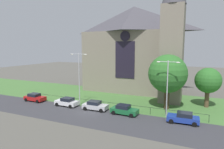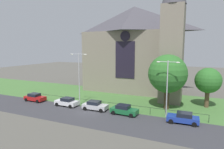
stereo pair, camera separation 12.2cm
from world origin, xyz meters
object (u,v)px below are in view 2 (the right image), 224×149
parked_car_silver (95,106)px  parked_car_green (124,110)px  tree_right_far (208,81)px  parked_car_white (67,102)px  tree_right_near (168,74)px  parked_car_red (35,97)px  church_building (136,48)px  streetlamp_near (79,73)px  streetlamp_far (167,82)px  parked_car_blue (183,118)px

parked_car_silver → parked_car_green: same height
tree_right_far → parked_car_green: bearing=-141.3°
parked_car_white → parked_car_silver: bearing=-177.9°
tree_right_near → parked_car_white: (-16.45, -5.73, -5.24)m
parked_car_red → church_building: bearing=50.4°
church_building → streetlamp_near: 17.65m
streetlamp_far → parked_car_blue: 5.48m
parked_car_blue → tree_right_near: bearing=-63.6°
tree_right_far → parked_car_white: bearing=-157.4°
church_building → streetlamp_far: size_ratio=3.07×
streetlamp_near → parked_car_white: 5.62m
tree_right_far → streetlamp_far: size_ratio=0.82×
tree_right_near → parked_car_red: bearing=-166.9°
parked_car_red → parked_car_blue: (27.26, -0.11, 0.00)m
parked_car_blue → streetlamp_near: bearing=-7.1°
tree_right_far → parked_car_blue: 10.72m
tree_right_far → tree_right_near: (-6.28, -3.72, 1.31)m
streetlamp_far → parked_car_green: streetlamp_far is taller
streetlamp_near → tree_right_near: bearing=16.0°
tree_right_near → parked_car_silver: tree_right_near is taller
parked_car_white → parked_car_blue: (19.58, -0.01, 0.00)m
streetlamp_near → parked_car_white: (-1.72, -1.50, -5.13)m
church_building → tree_right_far: 18.47m
church_building → parked_car_green: size_ratio=6.07×
church_building → parked_car_silver: size_ratio=6.12×
parked_car_silver → streetlamp_far: bearing=5.3°
parked_car_green → tree_right_near: bearing=48.8°
church_building → parked_car_red: church_building is taller
streetlamp_far → parked_car_silver: 12.37m
church_building → streetlamp_near: size_ratio=2.76×
church_building → parked_car_white: church_building is taller
parked_car_silver → church_building: bearing=83.4°
church_building → parked_car_blue: church_building is taller
tree_right_far → parked_car_white: 24.93m
tree_right_near → parked_car_green: tree_right_near is taller
tree_right_near → streetlamp_far: 4.32m
parked_car_red → streetlamp_near: bearing=9.0°
tree_right_near → parked_car_silver: 13.24m
parked_car_blue → parked_car_white: bearing=-2.3°
church_building → parked_car_silver: 20.07m
streetlamp_far → parked_car_white: (-17.06, -1.50, -4.63)m
streetlamp_near → church_building: bearing=71.4°
parked_car_silver → parked_car_green: 5.24m
parked_car_blue → parked_car_silver: bearing=-2.7°
tree_right_far → parked_car_silver: (-17.06, -9.35, -3.93)m
tree_right_near → parked_car_red: size_ratio=2.19×
streetlamp_near → parked_car_red: bearing=-171.6°
parked_car_silver → parked_car_white: bearing=179.3°
tree_right_far → streetlamp_near: bearing=-159.3°
streetlamp_near → streetlamp_far: streetlamp_near is taller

